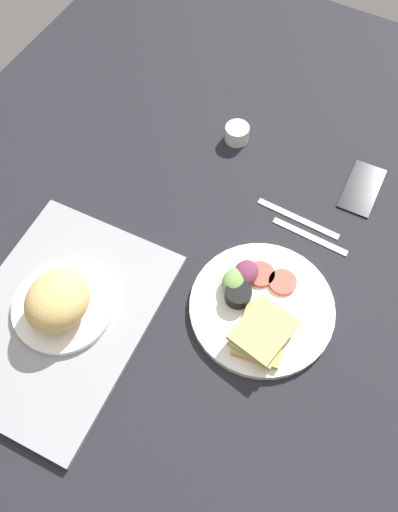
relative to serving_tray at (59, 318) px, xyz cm
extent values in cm
cube|color=black|center=(21.48, -21.28, -2.30)|extent=(190.00, 150.00, 3.00)
cube|color=gray|center=(0.00, 0.00, 0.00)|extent=(46.36, 34.89, 1.60)
cylinder|color=white|center=(2.14, 0.00, 1.50)|extent=(19.57, 19.57, 1.40)
ellipsoid|color=#DBB266|center=(1.26, -0.72, 6.66)|extent=(13.08, 11.30, 8.92)
cylinder|color=white|center=(20.69, -33.74, 0.00)|extent=(28.42, 28.42, 1.60)
cube|color=tan|center=(15.00, -36.30, 1.50)|extent=(12.28, 10.62, 1.40)
cube|color=#B2C66B|center=(15.00, -36.30, 2.70)|extent=(11.68, 9.85, 1.00)
cube|color=#DBB266|center=(15.00, -36.30, 3.90)|extent=(12.51, 10.93, 1.40)
cylinder|color=#D14738|center=(27.08, -35.16, 1.20)|extent=(5.60, 5.60, 0.80)
cylinder|color=#D14738|center=(26.65, -30.62, 1.20)|extent=(5.60, 5.60, 0.80)
cylinder|color=black|center=(19.98, -28.77, 2.30)|extent=(5.20, 5.20, 3.00)
cylinder|color=#EFEACC|center=(19.98, -28.77, 3.40)|extent=(4.26, 4.26, 0.60)
ellipsoid|color=#729E4C|center=(22.11, -26.92, 2.60)|extent=(6.00, 4.80, 3.60)
ellipsoid|color=#6B2D47|center=(24.66, -28.06, 2.60)|extent=(6.00, 4.80, 3.60)
cylinder|color=silver|center=(57.61, -10.04, 1.20)|extent=(5.60, 5.60, 4.00)
cube|color=#B7B7BC|center=(40.69, -35.74, -0.55)|extent=(1.95, 17.04, 0.50)
cube|color=#B7B7BC|center=(43.69, -31.74, -0.55)|extent=(2.06, 19.04, 0.50)
cube|color=black|center=(57.85, -41.21, -0.40)|extent=(14.65, 7.72, 0.80)
camera|label=1|loc=(-21.80, -42.60, 95.43)|focal=37.20mm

